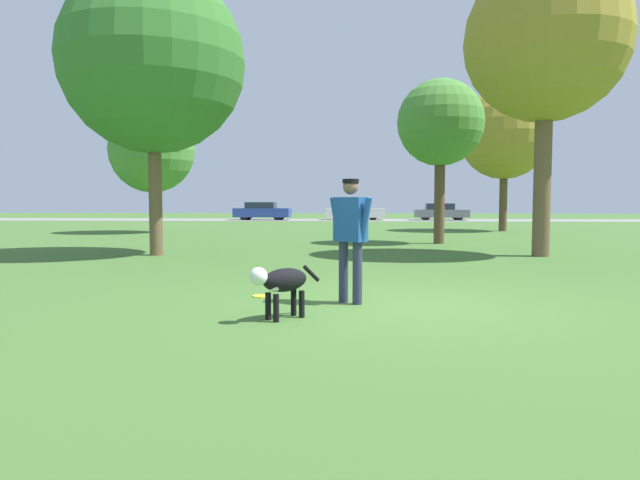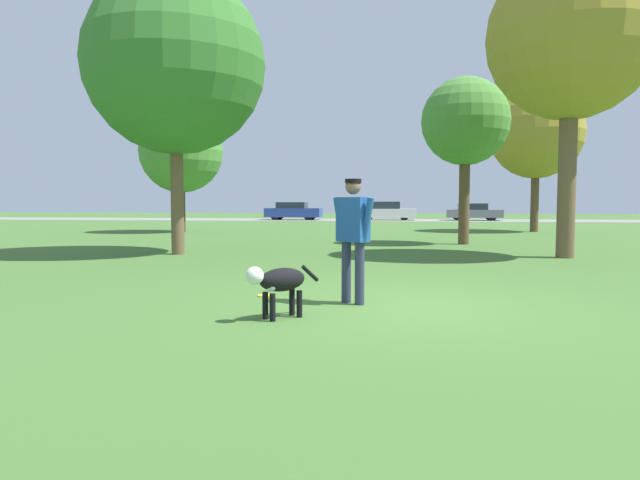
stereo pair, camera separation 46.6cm
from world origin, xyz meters
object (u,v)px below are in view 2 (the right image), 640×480
Objects in this scene: frisbee at (266,295)px; tree_far_left at (181,151)px; parked_car_white at (386,211)px; tree_far_right at (536,133)px; parked_car_blue at (293,211)px; tree_near_right at (571,37)px; dog at (278,282)px; tree_mid_center at (465,122)px; person at (353,230)px; parked_car_grey at (474,212)px; tree_near_left at (175,64)px.

frisbee is 0.05× the size of tree_far_left.
parked_car_white is (8.87, 18.14, -2.96)m from tree_far_left.
tree_far_right is 1.56× the size of parked_car_blue.
tree_far_left is 0.83× the size of tree_far_right.
tree_near_right is (-2.19, -12.53, 0.83)m from tree_far_right.
dog is 0.15× the size of tree_mid_center.
person is 21.03m from tree_far_right.
tree_near_right is at bearing -65.25° from tree_mid_center.
parked_car_blue is at bearing 138.36° from person.
person reaches higher than dog.
person is 35.16m from parked_car_white.
tree_mid_center is 1.22× the size of parked_car_white.
dog is (-0.80, -1.12, -0.56)m from person.
tree_near_right is 1.83× the size of parked_car_grey.
frisbee is 0.04× the size of tree_near_left.
dog is 36.31m from parked_car_blue.
tree_mid_center is 0.81× the size of tree_far_right.
tree_near_right is (4.74, 7.02, 4.33)m from person.
parked_car_white is at bearing 63.92° from tree_far_left.
tree_near_left is 1.65× the size of parked_car_white.
frisbee is at bearing -91.57° from parked_car_white.
tree_near_right is at bearing -79.84° from parked_car_white.
tree_far_right is at bearing 46.97° from tree_near_left.
parked_car_blue reaches higher than parked_car_grey.
tree_far_left is (-7.65, 16.58, 3.62)m from frisbee.
tree_mid_center reaches higher than parked_car_grey.
dog is 36.95m from parked_car_grey.
tree_mid_center reaches higher than parked_car_white.
tree_far_right reaches higher than frisbee.
person is at bearing -97.40° from parked_car_grey.
parked_car_grey is (7.61, 34.69, 0.62)m from frisbee.
tree_far_right is (8.23, 19.09, 4.50)m from frisbee.
parked_car_grey is (6.38, -0.02, -0.05)m from parked_car_white.
tree_near_right is (9.83, 0.35, 0.41)m from tree_near_left.
dog is at bearing -72.27° from frisbee.
tree_near_left is at bearing -99.53° from parked_car_white.
parked_car_grey is at bearing 116.75° from person.
tree_near_left is 29.24m from parked_car_white.
tree_far_right is 20.91m from parked_car_blue.
tree_mid_center is 1.33× the size of parked_car_grey.
dog is 9.96m from tree_near_left.
tree_far_right is (12.02, 12.87, -0.42)m from tree_near_left.
parked_car_blue is (1.94, 17.63, -2.96)m from tree_far_left.
parked_car_blue reaches higher than frisbee.
parked_car_blue is (-7.01, 34.65, -0.34)m from person.
parked_car_grey is at bearing 0.25° from parked_car_white.
tree_near_right is at bearing 2.03° from tree_near_left.
tree_far_left is 20.41m from parked_car_white.
tree_near_left reaches higher than parked_car_grey.
tree_near_right is at bearing -65.54° from parked_car_blue.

